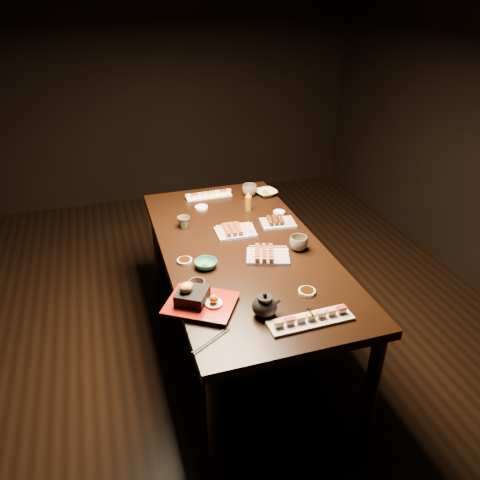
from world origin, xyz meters
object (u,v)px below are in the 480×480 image
at_px(teapot, 265,304).
at_px(edamame_bowl_cream, 266,193).
at_px(sushi_platter_far, 209,194).
at_px(teacup_far_left, 184,222).
at_px(yakitori_plate_right, 268,253).
at_px(condiment_bottle, 248,201).
at_px(yakitori_plate_left, 235,229).
at_px(yakitori_plate_center, 236,228).
at_px(dining_table, 242,300).
at_px(tempura_tray, 201,296).
at_px(teacup_far_right, 250,190).
at_px(sushi_platter_near, 311,317).
at_px(edamame_bowl_green, 206,264).
at_px(teacup_near_left, 197,288).
at_px(teacup_mid_right, 299,243).

bearing_deg(teapot, edamame_bowl_cream, 66.76).
bearing_deg(sushi_platter_far, teacup_far_left, 56.43).
distance_m(yakitori_plate_right, condiment_bottle, 0.61).
bearing_deg(yakitori_plate_left, yakitori_plate_center, 55.96).
relative_size(yakitori_plate_right, teapot, 1.70).
bearing_deg(teacup_far_left, dining_table, -51.37).
bearing_deg(condiment_bottle, yakitori_plate_left, -121.66).
bearing_deg(tempura_tray, teacup_far_right, 93.69).
bearing_deg(tempura_tray, yakitori_plate_left, 92.62).
relative_size(sushi_platter_near, edamame_bowl_cream, 2.71).
bearing_deg(edamame_bowl_green, yakitori_plate_right, -0.80).
distance_m(dining_table, condiment_bottle, 0.66).
bearing_deg(teacup_near_left, edamame_bowl_cream, 54.55).
bearing_deg(sushi_platter_far, edamame_bowl_cream, 165.42).
distance_m(tempura_tray, teapot, 0.30).
distance_m(edamame_bowl_green, teacup_far_right, 0.97).
bearing_deg(teapot, teacup_mid_right, 49.46).
bearing_deg(teapot, yakitori_plate_left, 79.96).
xyz_separation_m(edamame_bowl_green, condiment_bottle, (0.43, 0.60, 0.05)).
xyz_separation_m(tempura_tray, teacup_far_left, (0.08, 0.81, -0.02)).
height_order(sushi_platter_near, yakitori_plate_center, yakitori_plate_center).
relative_size(yakitori_plate_center, yakitori_plate_left, 0.98).
xyz_separation_m(yakitori_plate_right, condiment_bottle, (0.08, 0.60, 0.04)).
height_order(teacup_near_left, teacup_far_left, teacup_near_left).
distance_m(yakitori_plate_center, tempura_tray, 0.75).
xyz_separation_m(edamame_bowl_cream, teacup_far_left, (-0.65, -0.31, 0.02)).
bearing_deg(edamame_bowl_cream, teacup_near_left, -125.45).
bearing_deg(dining_table, teacup_far_left, 140.68).
bearing_deg(dining_table, yakitori_plate_left, 98.83).
relative_size(yakitori_plate_right, teacup_near_left, 2.80).
distance_m(yakitori_plate_center, yakitori_plate_right, 0.34).
distance_m(teacup_far_right, teapot, 1.34).
height_order(sushi_platter_far, edamame_bowl_green, same).
distance_m(teacup_mid_right, teacup_far_right, 0.80).
relative_size(edamame_bowl_green, teacup_far_right, 1.19).
bearing_deg(edamame_bowl_cream, teacup_far_right, 166.31).
bearing_deg(edamame_bowl_green, yakitori_plate_left, 50.74).
bearing_deg(teacup_near_left, teapot, -42.82).
height_order(teacup_far_left, condiment_bottle, condiment_bottle).
xyz_separation_m(tempura_tray, teapot, (0.26, -0.14, 0.00)).
xyz_separation_m(yakitori_plate_right, edamame_bowl_green, (-0.35, 0.00, -0.01)).
height_order(yakitori_plate_center, yakitori_plate_left, yakitori_plate_left).
height_order(tempura_tray, condiment_bottle, condiment_bottle).
distance_m(yakitori_plate_left, edamame_bowl_green, 0.41).
relative_size(dining_table, yakitori_plate_left, 7.79).
distance_m(yakitori_plate_right, teacup_near_left, 0.50).
height_order(edamame_bowl_green, tempura_tray, tempura_tray).
bearing_deg(teacup_mid_right, yakitori_plate_right, -170.99).
bearing_deg(dining_table, sushi_platter_near, -70.87).
bearing_deg(sushi_platter_near, teacup_mid_right, 70.05).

